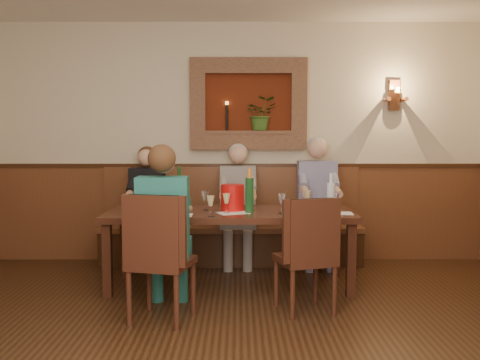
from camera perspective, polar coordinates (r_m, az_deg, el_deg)
The scene contains 31 objects.
room_shell at distance 3.36m, azimuth -1.65°, elevation 11.48°, with size 6.04×6.04×2.82m.
wainscoting at distance 3.47m, azimuth -1.60°, elevation -10.43°, with size 6.02×6.02×1.15m.
wall_niche at distance 6.29m, azimuth 1.27°, elevation 7.71°, with size 1.36×0.30×1.06m.
wall_sconce at distance 6.54m, azimuth 16.14°, elevation 8.61°, with size 0.25×0.20×0.35m.
dining_table at distance 5.26m, azimuth -1.09°, elevation -4.12°, with size 2.40×0.90×0.75m.
bench at distance 6.25m, azimuth -0.94°, elevation -5.90°, with size 3.00×0.45×1.11m.
chair_near_left at distance 4.42m, azimuth -8.43°, elevation -10.88°, with size 0.56×0.56×1.04m.
chair_near_right at distance 4.63m, azimuth 7.01°, elevation -10.35°, with size 0.54×0.54×0.99m.
person_bench_left at distance 6.19m, azimuth -9.96°, elevation -3.89°, with size 0.39×0.48×1.36m.
person_bench_mid at distance 6.10m, azimuth -0.23°, elevation -3.80°, with size 0.41×0.50×1.39m.
person_bench_right at distance 6.16m, azimuth 8.29°, elevation -3.44°, with size 0.44×0.54×1.47m.
person_chair_front at distance 4.55m, azimuth -8.05°, elevation -6.73°, with size 0.42×0.51×1.42m.
spittoon_bucket at distance 5.25m, azimuth -0.81°, elevation -1.90°, with size 0.23×0.23×0.26m, color red.
wine_bottle_green_a at distance 5.09m, azimuth 1.02°, elevation -1.55°, with size 0.10×0.10×0.43m.
wine_bottle_green_b at distance 5.32m, azimuth -6.47°, elevation -1.28°, with size 0.09×0.09×0.43m.
water_bottle at distance 5.00m, azimuth 9.65°, elevation -1.92°, with size 0.10×0.10×0.39m.
tasting_sheet_a at distance 5.16m, azimuth -10.65°, elevation -3.52°, with size 0.30×0.21×0.00m, color white.
tasting_sheet_b at distance 5.11m, azimuth -0.74°, elevation -3.52°, with size 0.28×0.20×0.00m, color white.
tasting_sheet_c at distance 5.17m, azimuth 10.39°, elevation -3.50°, with size 0.28×0.20×0.00m, color white.
tasting_sheet_d at distance 5.00m, azimuth -6.75°, elevation -3.74°, with size 0.29×0.21×0.00m, color white.
wine_glass_0 at distance 5.14m, azimuth -11.66°, elevation -2.52°, with size 0.08×0.08×0.19m, color #D5BE7F, non-canonical shape.
wine_glass_1 at distance 5.39m, azimuth -8.34°, elevation -2.12°, with size 0.08×0.08×0.19m, color white, non-canonical shape.
wine_glass_2 at distance 5.09m, azimuth -7.71°, elevation -2.52°, with size 0.08×0.08×0.19m, color #D5BE7F, non-canonical shape.
wine_glass_3 at distance 5.30m, azimuth -3.77°, elevation -2.20°, with size 0.08×0.08×0.19m, color white, non-canonical shape.
wine_glass_4 at distance 5.08m, azimuth -1.46°, elevation -2.51°, with size 0.08×0.08×0.19m, color #D5BE7F, non-canonical shape.
wine_glass_5 at distance 5.33m, azimuth 1.27°, elevation -2.15°, with size 0.08×0.08×0.19m, color #D5BE7F, non-canonical shape.
wine_glass_6 at distance 5.10m, azimuth 4.48°, elevation -2.49°, with size 0.08×0.08×0.19m, color white, non-canonical shape.
wine_glass_7 at distance 5.39m, azimuth 7.19°, elevation -2.11°, with size 0.08×0.08×0.19m, color #D5BE7F, non-canonical shape.
wine_glass_8 at distance 5.13m, azimuth 10.12°, elevation -2.51°, with size 0.08×0.08×0.19m, color white, non-canonical shape.
wine_glass_9 at distance 4.90m, azimuth -3.16°, elevation -2.79°, with size 0.08×0.08×0.19m, color #D5BE7F, non-canonical shape.
wine_glass_10 at distance 5.31m, azimuth 0.06°, elevation -2.17°, with size 0.08×0.08×0.19m, color #D5BE7F, non-canonical shape.
Camera 1 is at (0.09, -3.34, 1.51)m, focal length 40.00 mm.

